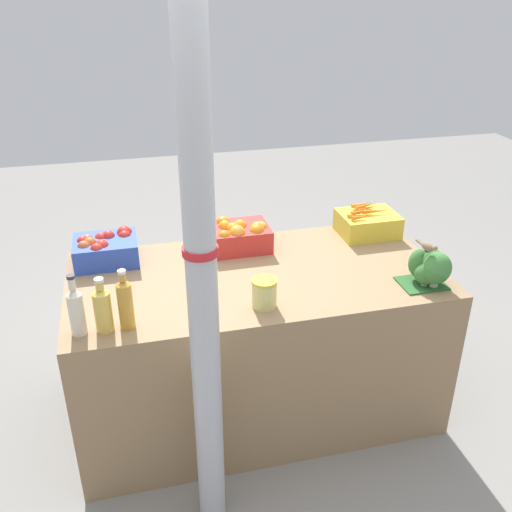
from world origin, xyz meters
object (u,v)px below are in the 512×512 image
Objects in this scene: sparrow_bird at (429,247)px; broccoli_pile at (431,268)px; carrot_crate at (367,223)px; apple_crate at (106,248)px; pickle_jar at (264,293)px; juice_bottle_golden at (103,309)px; juice_bottle_cloudy at (76,310)px; support_pole at (201,263)px; orange_crate at (239,235)px; juice_bottle_amber at (125,303)px.

broccoli_pile is at bearing 79.71° from sparrow_bird.
broccoli_pile is (0.05, -0.64, 0.03)m from carrot_crate.
apple_crate is 1.00× the size of carrot_crate.
broccoli_pile reaches higher than pickle_jar.
sparrow_bird is at bearing -173.44° from broccoli_pile.
juice_bottle_golden is at bearing -156.33° from carrot_crate.
carrot_crate is at bearing 164.47° from sparrow_bird.
carrot_crate is 1.49× the size of broccoli_pile.
juice_bottle_cloudy is 0.11m from juice_bottle_golden.
support_pole reaches higher than sparrow_bird.
support_pole is at bearing -163.63° from broccoli_pile.
juice_bottle_cloudy is (-0.49, 0.32, -0.32)m from support_pole.
orange_crate is 1.49× the size of broccoli_pile.
apple_crate is at bearing 179.17° from orange_crate.
carrot_crate is (1.48, -0.00, -0.01)m from apple_crate.
support_pole reaches higher than juice_bottle_golden.
sparrow_bird is (1.51, 0.01, 0.11)m from juice_bottle_golden.
orange_crate is 1.03m from broccoli_pile.
apple_crate is 2.46× the size of sparrow_bird.
juice_bottle_golden is 1.52m from sparrow_bird.
sparrow_bird reaches higher than broccoli_pile.
orange_crate is 0.76m from carrot_crate.
support_pole is 1.26m from broccoli_pile.
carrot_crate is at bearing 94.27° from broccoli_pile.
juice_bottle_golden reaches higher than pickle_jar.
sparrow_bird is (0.78, -0.63, 0.14)m from orange_crate.
juice_bottle_amber reaches higher than apple_crate.
juice_bottle_golden is at bearing 0.00° from juice_bottle_cloudy.
juice_bottle_amber is (-1.45, -0.02, 0.03)m from broccoli_pile.
juice_bottle_cloudy is 2.12× the size of sparrow_bird.
apple_crate is 1.63m from sparrow_bird.
broccoli_pile is at bearing -0.41° from pickle_jar.
broccoli_pile is at bearing -37.87° from orange_crate.
juice_bottle_cloudy is 0.82m from pickle_jar.
orange_crate is at bearing -179.45° from carrot_crate.
orange_crate is at bearing 45.47° from juice_bottle_amber.
juice_bottle_cloudy is (-1.65, -0.02, 0.02)m from broccoli_pile.
juice_bottle_amber is 2.10× the size of sparrow_bird.
support_pole is 10.26× the size of juice_bottle_golden.
orange_crate is 0.91m from juice_bottle_amber.
juice_bottle_cloudy reaches higher than broccoli_pile.
juice_bottle_golden reaches higher than orange_crate.
juice_bottle_amber is 2.01× the size of pickle_jar.
apple_crate is 0.72m from orange_crate.
juice_bottle_amber is (0.10, 0.00, 0.01)m from juice_bottle_golden.
support_pole is 0.54m from juice_bottle_amber.
apple_crate is 0.66m from juice_bottle_golden.
broccoli_pile is 1.65m from juice_bottle_cloudy.
broccoli_pile is 1.54m from juice_bottle_golden.
pickle_jar is (0.82, 0.02, -0.05)m from juice_bottle_cloudy.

